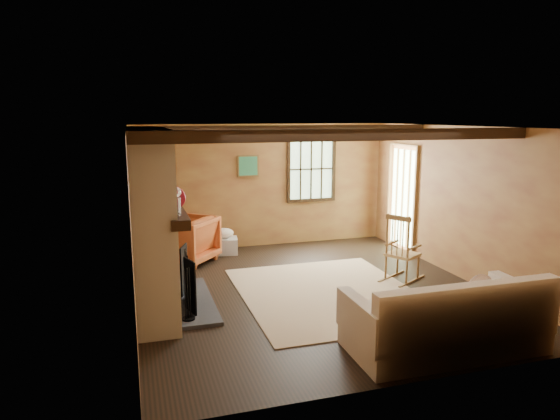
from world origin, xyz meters
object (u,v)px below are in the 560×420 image
object	(u,v)px
rocking_chair	(401,252)
fireplace	(153,227)
laundry_basket	(224,246)
sofa	(448,324)
armchair	(187,240)

from	to	relation	value
rocking_chair	fireplace	bearing A→B (deg)	59.95
fireplace	laundry_basket	xyz separation A→B (m)	(1.36, 2.35, -0.95)
fireplace	sofa	xyz separation A→B (m)	(2.99, -2.25, -0.79)
fireplace	laundry_basket	distance (m)	2.88
rocking_chair	laundry_basket	bearing A→B (deg)	15.18
sofa	laundry_basket	world-z (taller)	sofa
fireplace	sofa	distance (m)	3.83
fireplace	armchair	size ratio (longest dim) A/B	2.64
fireplace	armchair	distance (m)	2.18
rocking_chair	sofa	bearing A→B (deg)	131.38
sofa	rocking_chair	bearing A→B (deg)	72.21
laundry_basket	armchair	bearing A→B (deg)	-152.30
fireplace	sofa	world-z (taller)	fireplace
sofa	armchair	world-z (taller)	sofa
sofa	fireplace	bearing A→B (deg)	143.48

